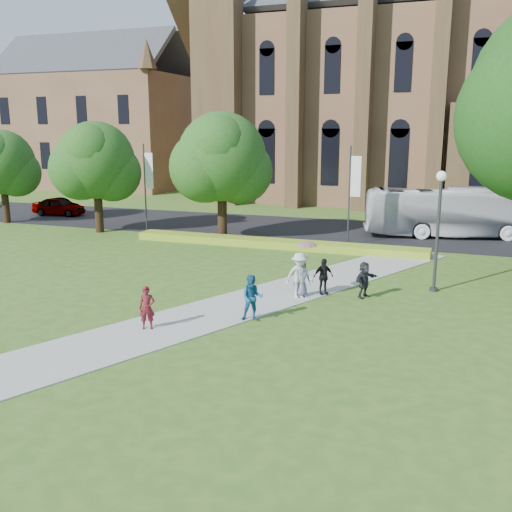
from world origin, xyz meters
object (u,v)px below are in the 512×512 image
at_px(streetlamp, 439,217).
at_px(car_1, 60,206).
at_px(pedestrian_0, 147,308).
at_px(tour_coach, 455,212).
at_px(car_0, 59,206).

distance_m(streetlamp, car_1, 34.25).
height_order(car_1, pedestrian_0, pedestrian_0).
distance_m(tour_coach, car_1, 31.63).
xyz_separation_m(tour_coach, car_0, (-30.77, -0.95, -0.89)).
bearing_deg(pedestrian_0, car_1, 109.43).
distance_m(tour_coach, car_0, 30.80).
bearing_deg(car_0, car_1, 30.21).
height_order(streetlamp, car_0, streetlamp).
distance_m(streetlamp, pedestrian_0, 12.89).
bearing_deg(tour_coach, pedestrian_0, 143.14).
height_order(streetlamp, tour_coach, streetlamp).
bearing_deg(streetlamp, tour_coach, 87.85).
xyz_separation_m(streetlamp, tour_coach, (0.52, 13.88, -1.66)).
bearing_deg(car_0, streetlamp, -118.64).
relative_size(streetlamp, car_0, 1.23).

